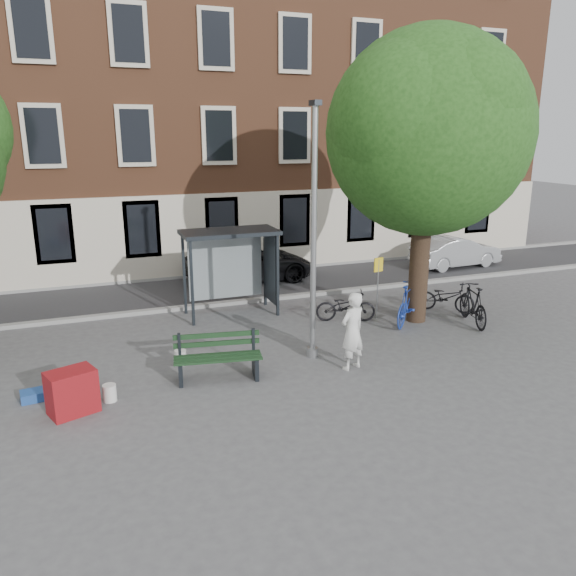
# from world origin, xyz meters

# --- Properties ---
(ground) EXTENTS (90.00, 90.00, 0.00)m
(ground) POSITION_xyz_m (0.00, 0.00, 0.00)
(ground) COLOR #4C4C4F
(ground) RESTS_ON ground
(road) EXTENTS (40.00, 4.00, 0.01)m
(road) POSITION_xyz_m (0.00, 7.00, 0.01)
(road) COLOR #28282B
(road) RESTS_ON ground
(curb_near) EXTENTS (40.00, 0.25, 0.12)m
(curb_near) POSITION_xyz_m (0.00, 5.00, 0.06)
(curb_near) COLOR gray
(curb_near) RESTS_ON ground
(curb_far) EXTENTS (40.00, 0.25, 0.12)m
(curb_far) POSITION_xyz_m (0.00, 9.00, 0.06)
(curb_far) COLOR gray
(curb_far) RESTS_ON ground
(building_row) EXTENTS (30.00, 8.00, 14.00)m
(building_row) POSITION_xyz_m (0.00, 13.00, 7.00)
(building_row) COLOR brown
(building_row) RESTS_ON ground
(lamppost) EXTENTS (0.28, 0.35, 6.11)m
(lamppost) POSITION_xyz_m (0.00, 0.00, 2.78)
(lamppost) COLOR #9EA0A3
(lamppost) RESTS_ON ground
(tree_right) EXTENTS (5.76, 5.60, 8.20)m
(tree_right) POSITION_xyz_m (4.01, 1.38, 5.62)
(tree_right) COLOR black
(tree_right) RESTS_ON ground
(bus_shelter) EXTENTS (2.85, 1.45, 2.62)m
(bus_shelter) POSITION_xyz_m (-0.61, 4.11, 1.92)
(bus_shelter) COLOR #1E2328
(bus_shelter) RESTS_ON ground
(painter) EXTENTS (0.80, 0.65, 1.88)m
(painter) POSITION_xyz_m (0.58, -1.00, 0.94)
(painter) COLOR white
(painter) RESTS_ON ground
(bench) EXTENTS (2.04, 0.96, 1.01)m
(bench) POSITION_xyz_m (-2.51, -0.42, 0.46)
(bench) COLOR #1E2328
(bench) RESTS_ON ground
(bike_a) EXTENTS (1.85, 1.19, 0.92)m
(bike_a) POSITION_xyz_m (2.00, 2.19, 0.46)
(bike_a) COLOR black
(bike_a) RESTS_ON ground
(bike_b) EXTENTS (1.89, 1.80, 1.22)m
(bike_b) POSITION_xyz_m (3.61, 1.38, 0.61)
(bike_b) COLOR #1C379C
(bike_b) RESTS_ON ground
(bike_c) EXTENTS (1.72, 1.62, 0.92)m
(bike_c) POSITION_xyz_m (5.35, 1.94, 0.46)
(bike_c) COLOR black
(bike_c) RESTS_ON ground
(bike_d) EXTENTS (1.09, 2.04, 1.18)m
(bike_d) POSITION_xyz_m (5.35, 0.65, 0.59)
(bike_d) COLOR black
(bike_d) RESTS_ON ground
(car_dark) EXTENTS (4.89, 2.31, 1.35)m
(car_dark) POSITION_xyz_m (0.75, 7.76, 0.67)
(car_dark) COLOR black
(car_dark) RESTS_ON ground
(car_silver) EXTENTS (3.96, 1.64, 1.27)m
(car_silver) POSITION_xyz_m (9.40, 6.88, 0.64)
(car_silver) COLOR #9FA2A7
(car_silver) RESTS_ON ground
(red_stand) EXTENTS (1.05, 0.87, 0.90)m
(red_stand) POSITION_xyz_m (-5.61, -1.00, 0.45)
(red_stand) COLOR maroon
(red_stand) RESTS_ON ground
(blue_crate) EXTENTS (0.60, 0.47, 0.20)m
(blue_crate) POSITION_xyz_m (-6.37, -0.11, 0.10)
(blue_crate) COLOR #204895
(blue_crate) RESTS_ON ground
(bucket_a) EXTENTS (0.35, 0.35, 0.36)m
(bucket_a) POSITION_xyz_m (-4.90, -0.72, 0.18)
(bucket_a) COLOR white
(bucket_a) RESTS_ON ground
(bucket_b) EXTENTS (0.36, 0.36, 0.36)m
(bucket_b) POSITION_xyz_m (-3.17, 0.68, 0.18)
(bucket_b) COLOR silver
(bucket_b) RESTS_ON ground
(bucket_c) EXTENTS (0.36, 0.36, 0.36)m
(bucket_c) POSITION_xyz_m (-5.29, 0.17, 0.18)
(bucket_c) COLOR white
(bucket_c) RESTS_ON ground
(notice_sign) EXTENTS (0.32, 0.09, 1.87)m
(notice_sign) POSITION_xyz_m (3.00, 2.10, 1.35)
(notice_sign) COLOR #9EA0A3
(notice_sign) RESTS_ON ground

